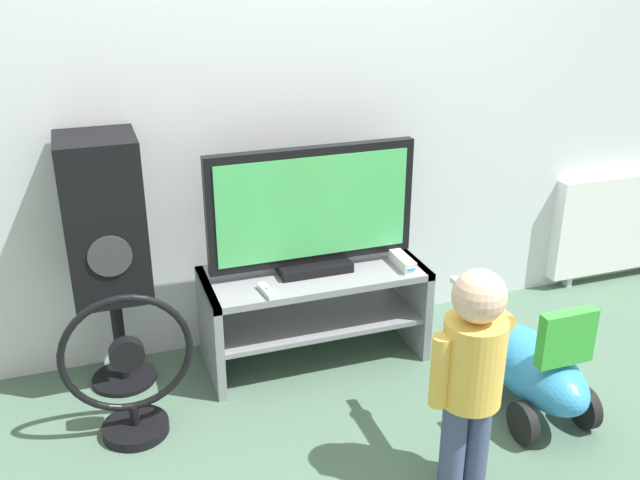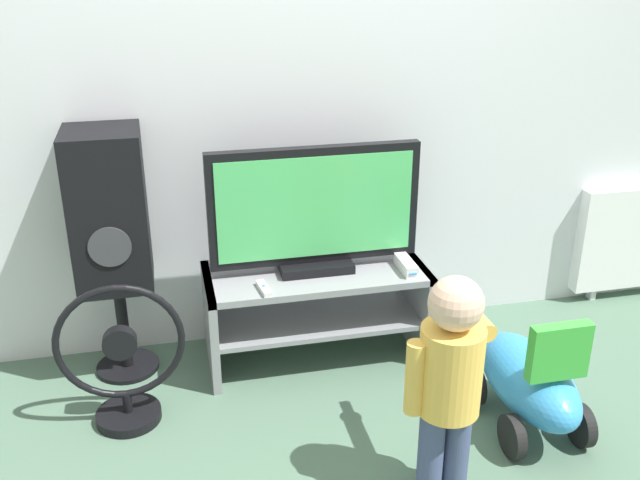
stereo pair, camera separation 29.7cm
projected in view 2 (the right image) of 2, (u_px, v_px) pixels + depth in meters
ground_plane at (327, 381)px, 3.10m from camera, size 16.00×16.00×0.00m
wall_back at (300, 59)px, 3.04m from camera, size 10.00×0.06×2.60m
tv_stand at (316, 300)px, 3.17m from camera, size 0.97×0.42×0.43m
television at (315, 211)px, 3.03m from camera, size 0.91×0.20×0.55m
game_console at (406, 265)px, 3.11m from camera, size 0.05×0.19×0.05m
remote_primary at (264, 288)px, 2.93m from camera, size 0.05×0.13×0.03m
child at (450, 370)px, 2.31m from camera, size 0.31×0.47×0.82m
speaker_tower at (109, 215)px, 2.90m from camera, size 0.30×0.32×1.09m
floor_fan at (122, 362)px, 2.75m from camera, size 0.49×0.26×0.60m
ride_on_toy at (530, 380)px, 2.75m from camera, size 0.32×0.61×0.53m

